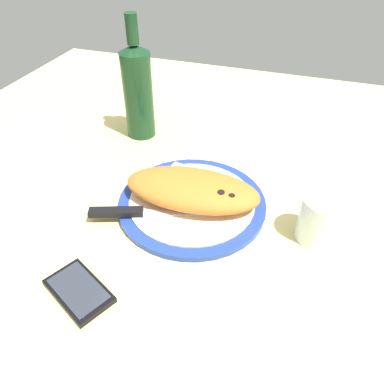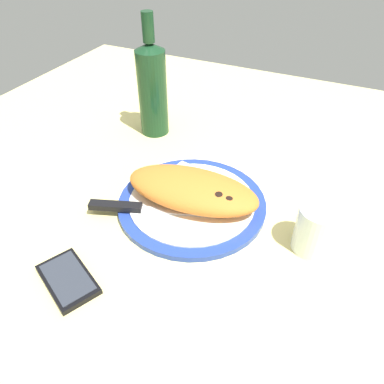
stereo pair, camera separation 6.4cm
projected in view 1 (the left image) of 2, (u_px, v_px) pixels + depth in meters
ground_plane at (192, 211)px, 74.42cm from camera, size 150.00×150.00×3.00cm
plate at (192, 203)px, 73.00cm from camera, size 29.34×29.34×1.52cm
calzone at (192, 189)px, 70.86cm from camera, size 27.15×14.10×5.33cm
fork at (199, 174)px, 78.78cm from camera, size 16.86×4.99×0.40cm
knife at (133, 212)px, 68.97cm from camera, size 23.44×9.86×1.20cm
smartphone at (79, 291)px, 57.16cm from camera, size 12.82×10.80×1.16cm
water_glass at (318, 221)px, 64.52cm from camera, size 7.00×7.00×8.84cm
wine_bottle at (138, 90)px, 87.68cm from camera, size 7.14×7.14×29.10cm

